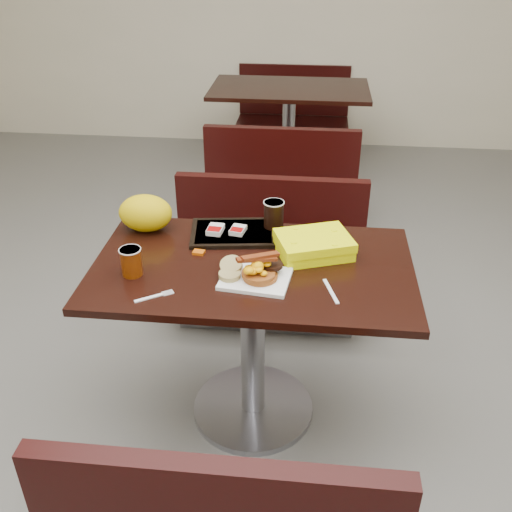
# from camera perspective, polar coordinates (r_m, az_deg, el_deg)

# --- Properties ---
(floor) EXTENTS (6.00, 7.00, 0.01)m
(floor) POSITION_cam_1_polar(r_m,az_deg,el_deg) (2.65, -0.28, -14.86)
(floor) COLOR slate
(floor) RESTS_ON ground
(table_near) EXTENTS (1.20, 0.70, 0.75)m
(table_near) POSITION_cam_1_polar(r_m,az_deg,el_deg) (2.39, -0.30, -8.54)
(table_near) COLOR black
(table_near) RESTS_ON floor
(bench_near_s) EXTENTS (1.00, 0.46, 0.72)m
(bench_near_s) POSITION_cam_1_polar(r_m,az_deg,el_deg) (1.92, -2.74, -22.13)
(bench_near_s) COLOR black
(bench_near_s) RESTS_ON floor
(bench_near_n) EXTENTS (1.00, 0.46, 0.72)m
(bench_near_n) POSITION_cam_1_polar(r_m,az_deg,el_deg) (2.97, 1.15, -0.28)
(bench_near_n) COLOR black
(bench_near_n) RESTS_ON floor
(table_far) EXTENTS (1.20, 0.70, 0.75)m
(table_far) POSITION_cam_1_polar(r_m,az_deg,el_deg) (4.70, 3.19, 11.77)
(table_far) COLOR black
(table_far) RESTS_ON floor
(bench_far_s) EXTENTS (1.00, 0.46, 0.72)m
(bench_far_s) POSITION_cam_1_polar(r_m,az_deg,el_deg) (4.05, 2.63, 8.41)
(bench_far_s) COLOR black
(bench_far_s) RESTS_ON floor
(bench_far_n) EXTENTS (1.00, 0.46, 0.72)m
(bench_far_n) POSITION_cam_1_polar(r_m,az_deg,el_deg) (5.37, 3.62, 14.01)
(bench_far_n) COLOR black
(bench_far_n) RESTS_ON floor
(platter) EXTENTS (0.26, 0.22, 0.01)m
(platter) POSITION_cam_1_polar(r_m,az_deg,el_deg) (2.08, -0.06, -2.25)
(platter) COLOR white
(platter) RESTS_ON table_near
(pancake_stack) EXTENTS (0.14, 0.14, 0.03)m
(pancake_stack) POSITION_cam_1_polar(r_m,az_deg,el_deg) (2.07, 0.42, -1.83)
(pancake_stack) COLOR #9C541A
(pancake_stack) RESTS_ON platter
(sausage_patty) EXTENTS (0.09, 0.09, 0.01)m
(sausage_patty) POSITION_cam_1_polar(r_m,az_deg,el_deg) (2.09, 1.64, -0.90)
(sausage_patty) COLOR black
(sausage_patty) RESTS_ON pancake_stack
(scrambled_eggs) EXTENTS (0.09, 0.08, 0.04)m
(scrambled_eggs) POSITION_cam_1_polar(r_m,az_deg,el_deg) (2.04, 0.11, -1.11)
(scrambled_eggs) COLOR #FFB205
(scrambled_eggs) RESTS_ON pancake_stack
(bacon_strips) EXTENTS (0.16, 0.12, 0.01)m
(bacon_strips) POSITION_cam_1_polar(r_m,az_deg,el_deg) (2.04, 0.07, -0.24)
(bacon_strips) COLOR #440F04
(bacon_strips) RESTS_ON scrambled_eggs
(muffin_bottom) EXTENTS (0.09, 0.09, 0.02)m
(muffin_bottom) POSITION_cam_1_polar(r_m,az_deg,el_deg) (2.07, -2.60, -1.87)
(muffin_bottom) COLOR tan
(muffin_bottom) RESTS_ON platter
(muffin_top) EXTENTS (0.10, 0.10, 0.05)m
(muffin_top) POSITION_cam_1_polar(r_m,az_deg,el_deg) (2.11, -2.44, -0.90)
(muffin_top) COLOR tan
(muffin_top) RESTS_ON platter
(coffee_cup_near) EXTENTS (0.09, 0.09, 0.10)m
(coffee_cup_near) POSITION_cam_1_polar(r_m,az_deg,el_deg) (2.14, -12.15, -0.57)
(coffee_cup_near) COLOR #903A05
(coffee_cup_near) RESTS_ON table_near
(fork) EXTENTS (0.13, 0.10, 0.00)m
(fork) POSITION_cam_1_polar(r_m,az_deg,el_deg) (2.02, -10.50, -4.07)
(fork) COLOR white
(fork) RESTS_ON table_near
(knife) EXTENTS (0.06, 0.15, 0.00)m
(knife) POSITION_cam_1_polar(r_m,az_deg,el_deg) (2.04, 7.36, -3.45)
(knife) COLOR white
(knife) RESTS_ON table_near
(condiment_syrup) EXTENTS (0.05, 0.04, 0.01)m
(condiment_syrup) POSITION_cam_1_polar(r_m,az_deg,el_deg) (2.26, -5.64, 0.37)
(condiment_syrup) COLOR #C34E08
(condiment_syrup) RESTS_ON table_near
(condiment_ketchup) EXTENTS (0.05, 0.04, 0.01)m
(condiment_ketchup) POSITION_cam_1_polar(r_m,az_deg,el_deg) (2.15, -1.65, -1.09)
(condiment_ketchup) COLOR #8C0504
(condiment_ketchup) RESTS_ON table_near
(tray) EXTENTS (0.37, 0.29, 0.02)m
(tray) POSITION_cam_1_polar(r_m,az_deg,el_deg) (2.38, -2.22, 2.29)
(tray) COLOR black
(tray) RESTS_ON table_near
(hashbrown_sleeve_left) EXTENTS (0.07, 0.09, 0.02)m
(hashbrown_sleeve_left) POSITION_cam_1_polar(r_m,az_deg,el_deg) (2.37, -4.01, 2.61)
(hashbrown_sleeve_left) COLOR silver
(hashbrown_sleeve_left) RESTS_ON tray
(hashbrown_sleeve_right) EXTENTS (0.07, 0.08, 0.02)m
(hashbrown_sleeve_right) POSITION_cam_1_polar(r_m,az_deg,el_deg) (2.36, -1.79, 2.56)
(hashbrown_sleeve_right) COLOR silver
(hashbrown_sleeve_right) RESTS_ON tray
(coffee_cup_far) EXTENTS (0.08, 0.08, 0.11)m
(coffee_cup_far) POSITION_cam_1_polar(r_m,az_deg,el_deg) (2.39, 1.75, 4.11)
(coffee_cup_far) COLOR black
(coffee_cup_far) RESTS_ON tray
(clamshell) EXTENTS (0.33, 0.29, 0.07)m
(clamshell) POSITION_cam_1_polar(r_m,az_deg,el_deg) (2.24, 5.70, 1.09)
(clamshell) COLOR #F3F804
(clamshell) RESTS_ON table_near
(paper_bag) EXTENTS (0.26, 0.23, 0.15)m
(paper_bag) POSITION_cam_1_polar(r_m,az_deg,el_deg) (2.43, -10.79, 4.17)
(paper_bag) COLOR #E9B707
(paper_bag) RESTS_ON table_near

